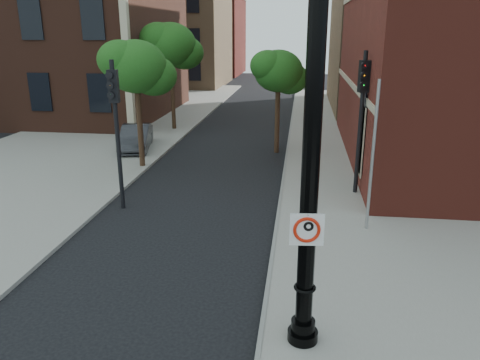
# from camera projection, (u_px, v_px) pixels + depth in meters

# --- Properties ---
(ground) EXTENTS (120.00, 120.00, 0.00)m
(ground) POSITION_uv_depth(u_px,v_px,m) (171.00, 312.00, 10.31)
(ground) COLOR black
(ground) RESTS_ON ground
(sidewalk_right) EXTENTS (8.00, 60.00, 0.12)m
(sidewalk_right) POSITION_uv_depth(u_px,v_px,m) (381.00, 181.00, 18.98)
(sidewalk_right) COLOR gray
(sidewalk_right) RESTS_ON ground
(sidewalk_left) EXTENTS (10.00, 50.00, 0.12)m
(sidewalk_left) POSITION_uv_depth(u_px,v_px,m) (107.00, 131.00, 28.40)
(sidewalk_left) COLOR gray
(sidewalk_left) RESTS_ON ground
(curb_edge) EXTENTS (0.10, 60.00, 0.14)m
(curb_edge) POSITION_uv_depth(u_px,v_px,m) (283.00, 177.00, 19.47)
(curb_edge) COLOR gray
(curb_edge) RESTS_ON ground
(bg_building_tan_a) EXTENTS (12.00, 12.00, 12.00)m
(bg_building_tan_a) POSITION_uv_depth(u_px,v_px,m) (170.00, 29.00, 51.50)
(bg_building_tan_a) COLOR #8D6C4D
(bg_building_tan_a) RESTS_ON ground
(bg_building_red) EXTENTS (12.00, 12.00, 10.00)m
(bg_building_red) POSITION_uv_depth(u_px,v_px,m) (198.00, 37.00, 65.02)
(bg_building_red) COLOR maroon
(bg_building_red) RESTS_ON ground
(lamppost) EXTENTS (0.60, 0.60, 7.06)m
(lamppost) POSITION_uv_depth(u_px,v_px,m) (310.00, 188.00, 8.23)
(lamppost) COLOR black
(lamppost) RESTS_ON ground
(no_parking_sign) EXTENTS (0.61, 0.11, 0.61)m
(no_parking_sign) POSITION_uv_depth(u_px,v_px,m) (307.00, 229.00, 8.28)
(no_parking_sign) COLOR white
(no_parking_sign) RESTS_ON ground
(parked_car) EXTENTS (2.18, 4.14, 1.30)m
(parked_car) POSITION_uv_depth(u_px,v_px,m) (136.00, 138.00, 24.00)
(parked_car) COLOR #2E2F34
(parked_car) RESTS_ON ground
(traffic_signal_left) EXTENTS (0.35, 0.43, 5.04)m
(traffic_signal_left) POSITION_uv_depth(u_px,v_px,m) (115.00, 111.00, 15.28)
(traffic_signal_left) COLOR black
(traffic_signal_left) RESTS_ON ground
(traffic_signal_right) EXTENTS (0.39, 0.46, 5.26)m
(traffic_signal_right) POSITION_uv_depth(u_px,v_px,m) (362.00, 101.00, 16.51)
(traffic_signal_right) COLOR black
(traffic_signal_right) RESTS_ON ground
(utility_pole) EXTENTS (0.09, 0.09, 4.63)m
(utility_pole) POSITION_uv_depth(u_px,v_px,m) (372.00, 159.00, 13.69)
(utility_pole) COLOR #999999
(utility_pole) RESTS_ON ground
(street_tree_a) EXTENTS (3.09, 2.79, 5.57)m
(street_tree_a) POSITION_uv_depth(u_px,v_px,m) (137.00, 68.00, 19.75)
(street_tree_a) COLOR black
(street_tree_a) RESTS_ON ground
(street_tree_b) EXTENTS (3.54, 3.20, 6.38)m
(street_tree_b) POSITION_uv_depth(u_px,v_px,m) (172.00, 46.00, 27.49)
(street_tree_b) COLOR black
(street_tree_b) RESTS_ON ground
(street_tree_c) EXTENTS (2.80, 2.53, 5.05)m
(street_tree_c) POSITION_uv_depth(u_px,v_px,m) (279.00, 72.00, 22.59)
(street_tree_c) COLOR black
(street_tree_c) RESTS_ON ground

